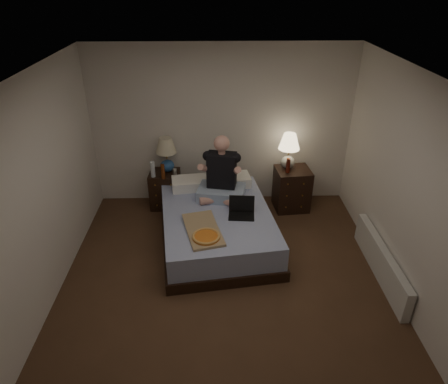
{
  "coord_description": "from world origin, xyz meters",
  "views": [
    {
      "loc": [
        -0.12,
        -3.6,
        3.37
      ],
      "look_at": [
        0.0,
        0.9,
        0.85
      ],
      "focal_mm": 32.0,
      "sensor_mm": 36.0,
      "label": 1
    }
  ],
  "objects_px": {
    "radiator": "(381,262)",
    "person": "(221,169)",
    "soda_can": "(175,172)",
    "lamp_right": "(289,151)",
    "bed": "(217,227)",
    "beer_bottle_right": "(288,165)",
    "laptop": "(242,209)",
    "lamp_left": "(167,155)",
    "beer_bottle_left": "(163,172)",
    "nightstand_right": "(292,189)",
    "nightstand_left": "(165,189)",
    "pizza_box": "(206,237)",
    "water_bottle": "(153,169)"
  },
  "relations": [
    {
      "from": "radiator",
      "to": "person",
      "type": "bearing_deg",
      "value": 149.27
    },
    {
      "from": "soda_can",
      "to": "person",
      "type": "distance_m",
      "value": 0.93
    },
    {
      "from": "lamp_right",
      "to": "bed",
      "type": "bearing_deg",
      "value": -139.01
    },
    {
      "from": "beer_bottle_right",
      "to": "laptop",
      "type": "height_order",
      "value": "beer_bottle_right"
    },
    {
      "from": "soda_can",
      "to": "bed",
      "type": "bearing_deg",
      "value": -55.36
    },
    {
      "from": "lamp_left",
      "to": "beer_bottle_left",
      "type": "relative_size",
      "value": 2.43
    },
    {
      "from": "nightstand_right",
      "to": "beer_bottle_right",
      "type": "bearing_deg",
      "value": -146.62
    },
    {
      "from": "lamp_left",
      "to": "beer_bottle_left",
      "type": "distance_m",
      "value": 0.3
    },
    {
      "from": "nightstand_left",
      "to": "soda_can",
      "type": "relative_size",
      "value": 5.96
    },
    {
      "from": "nightstand_right",
      "to": "laptop",
      "type": "height_order",
      "value": "laptop"
    },
    {
      "from": "bed",
      "to": "beer_bottle_left",
      "type": "distance_m",
      "value": 1.23
    },
    {
      "from": "person",
      "to": "lamp_left",
      "type": "bearing_deg",
      "value": 152.72
    },
    {
      "from": "lamp_right",
      "to": "beer_bottle_right",
      "type": "relative_size",
      "value": 2.43
    },
    {
      "from": "lamp_left",
      "to": "beer_bottle_left",
      "type": "xyz_separation_m",
      "value": [
        -0.04,
        -0.25,
        -0.17
      ]
    },
    {
      "from": "lamp_left",
      "to": "soda_can",
      "type": "distance_m",
      "value": 0.29
    },
    {
      "from": "soda_can",
      "to": "beer_bottle_left",
      "type": "xyz_separation_m",
      "value": [
        -0.16,
        -0.12,
        0.06
      ]
    },
    {
      "from": "beer_bottle_left",
      "to": "lamp_right",
      "type": "bearing_deg",
      "value": 4.84
    },
    {
      "from": "beer_bottle_right",
      "to": "pizza_box",
      "type": "height_order",
      "value": "beer_bottle_right"
    },
    {
      "from": "water_bottle",
      "to": "soda_can",
      "type": "relative_size",
      "value": 2.5
    },
    {
      "from": "water_bottle",
      "to": "radiator",
      "type": "xyz_separation_m",
      "value": [
        2.99,
        -1.63,
        -0.52
      ]
    },
    {
      "from": "nightstand_left",
      "to": "pizza_box",
      "type": "height_order",
      "value": "nightstand_left"
    },
    {
      "from": "lamp_right",
      "to": "person",
      "type": "xyz_separation_m",
      "value": [
        -1.04,
        -0.57,
        -0.01
      ]
    },
    {
      "from": "nightstand_left",
      "to": "pizza_box",
      "type": "relative_size",
      "value": 0.78
    },
    {
      "from": "soda_can",
      "to": "beer_bottle_left",
      "type": "distance_m",
      "value": 0.22
    },
    {
      "from": "water_bottle",
      "to": "nightstand_left",
      "type": "bearing_deg",
      "value": 42.5
    },
    {
      "from": "water_bottle",
      "to": "nightstand_right",
      "type": "bearing_deg",
      "value": 0.64
    },
    {
      "from": "beer_bottle_right",
      "to": "radiator",
      "type": "bearing_deg",
      "value": -59.06
    },
    {
      "from": "person",
      "to": "radiator",
      "type": "xyz_separation_m",
      "value": [
        1.96,
        -1.16,
        -0.75
      ]
    },
    {
      "from": "lamp_left",
      "to": "beer_bottle_right",
      "type": "distance_m",
      "value": 1.86
    },
    {
      "from": "lamp_right",
      "to": "soda_can",
      "type": "bearing_deg",
      "value": -178.76
    },
    {
      "from": "lamp_left",
      "to": "radiator",
      "type": "relative_size",
      "value": 0.35
    },
    {
      "from": "nightstand_left",
      "to": "laptop",
      "type": "relative_size",
      "value": 1.75
    },
    {
      "from": "laptop",
      "to": "lamp_right",
      "type": "bearing_deg",
      "value": 58.82
    },
    {
      "from": "nightstand_left",
      "to": "lamp_right",
      "type": "xyz_separation_m",
      "value": [
        1.92,
        -0.04,
        0.66
      ]
    },
    {
      "from": "laptop",
      "to": "radiator",
      "type": "relative_size",
      "value": 0.21
    },
    {
      "from": "beer_bottle_right",
      "to": "laptop",
      "type": "distance_m",
      "value": 1.2
    },
    {
      "from": "lamp_right",
      "to": "soda_can",
      "type": "distance_m",
      "value": 1.77
    },
    {
      "from": "person",
      "to": "beer_bottle_left",
      "type": "bearing_deg",
      "value": 166.04
    },
    {
      "from": "nightstand_left",
      "to": "lamp_right",
      "type": "bearing_deg",
      "value": 1.29
    },
    {
      "from": "nightstand_left",
      "to": "person",
      "type": "bearing_deg",
      "value": -31.99
    },
    {
      "from": "beer_bottle_left",
      "to": "person",
      "type": "distance_m",
      "value": 0.99
    },
    {
      "from": "beer_bottle_right",
      "to": "laptop",
      "type": "relative_size",
      "value": 0.68
    },
    {
      "from": "beer_bottle_right",
      "to": "bed",
      "type": "bearing_deg",
      "value": -143.57
    },
    {
      "from": "water_bottle",
      "to": "laptop",
      "type": "relative_size",
      "value": 0.74
    },
    {
      "from": "bed",
      "to": "person",
      "type": "distance_m",
      "value": 0.81
    },
    {
      "from": "person",
      "to": "beer_bottle_right",
      "type": "bearing_deg",
      "value": 32.73
    },
    {
      "from": "water_bottle",
      "to": "soda_can",
      "type": "height_order",
      "value": "water_bottle"
    },
    {
      "from": "nightstand_left",
      "to": "person",
      "type": "xyz_separation_m",
      "value": [
        0.88,
        -0.6,
        0.65
      ]
    },
    {
      "from": "radiator",
      "to": "pizza_box",
      "type": "bearing_deg",
      "value": 176.49
    },
    {
      "from": "lamp_left",
      "to": "laptop",
      "type": "distance_m",
      "value": 1.62
    }
  ]
}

